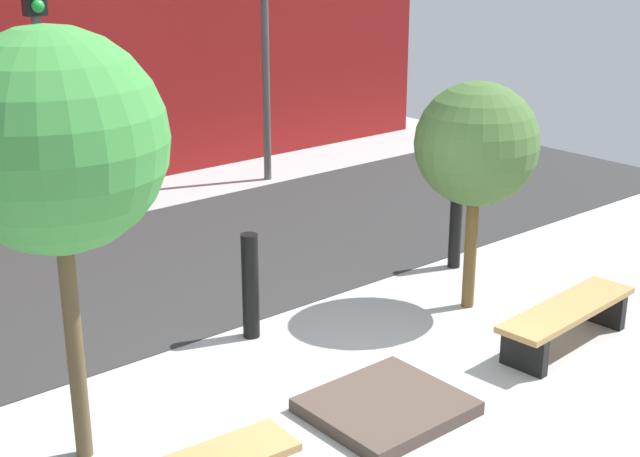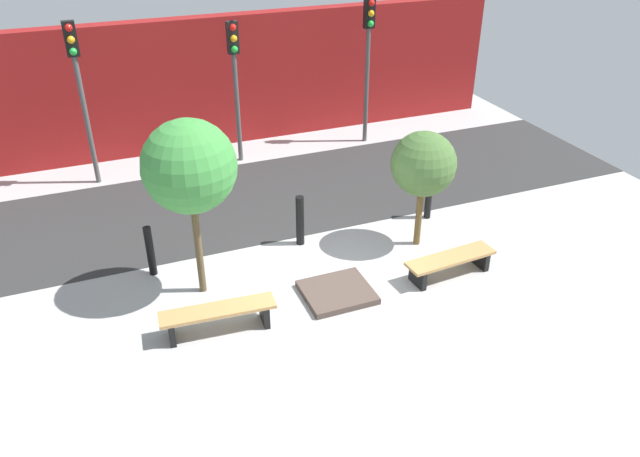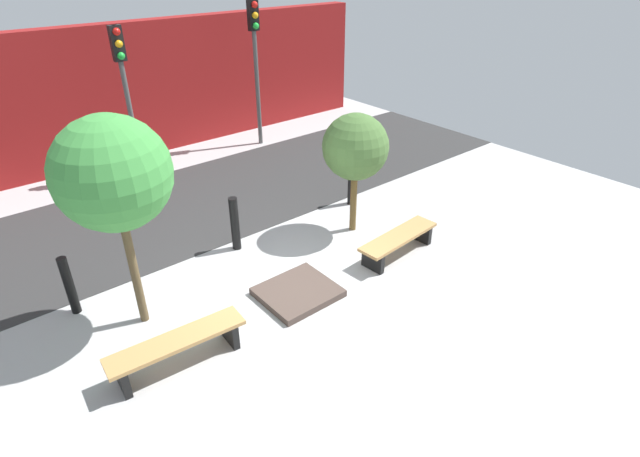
{
  "view_description": "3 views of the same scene",
  "coord_description": "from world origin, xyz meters",
  "px_view_note": "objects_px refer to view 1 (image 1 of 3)",
  "views": [
    {
      "loc": [
        -4.72,
        -4.94,
        3.93
      ],
      "look_at": [
        -0.38,
        0.25,
        1.63
      ],
      "focal_mm": 50.0,
      "sensor_mm": 36.0,
      "label": 1
    },
    {
      "loc": [
        -3.74,
        -8.7,
        6.81
      ],
      "look_at": [
        -0.1,
        0.43,
        1.11
      ],
      "focal_mm": 35.0,
      "sensor_mm": 36.0,
      "label": 2
    },
    {
      "loc": [
        -4.05,
        -5.64,
        5.21
      ],
      "look_at": [
        0.42,
        -0.26,
        1.19
      ],
      "focal_mm": 28.0,
      "sensor_mm": 36.0,
      "label": 3
    }
  ],
  "objects_px": {
    "tree_behind_left_bench": "(55,143)",
    "traffic_light_mid_east": "(265,10)",
    "planter_bed": "(386,406)",
    "bollard_left": "(250,286)",
    "bollard_center": "(456,225)",
    "tree_behind_right_bench": "(476,145)",
    "traffic_light_mid_west": "(39,42)",
    "bench_right": "(567,317)"
  },
  "relations": [
    {
      "from": "bollard_left",
      "to": "traffic_light_mid_east",
      "type": "bearing_deg",
      "value": 51.57
    },
    {
      "from": "bollard_center",
      "to": "traffic_light_mid_west",
      "type": "xyz_separation_m",
      "value": [
        -3.03,
        4.63,
        1.97
      ]
    },
    {
      "from": "bench_right",
      "to": "traffic_light_mid_east",
      "type": "distance_m",
      "value": 7.33
    },
    {
      "from": "planter_bed",
      "to": "tree_behind_left_bench",
      "type": "distance_m",
      "value": 3.49
    },
    {
      "from": "traffic_light_mid_east",
      "to": "tree_behind_right_bench",
      "type": "bearing_deg",
      "value": -104.38
    },
    {
      "from": "traffic_light_mid_west",
      "to": "planter_bed",
      "type": "bearing_deg",
      "value": -90.0
    },
    {
      "from": "planter_bed",
      "to": "tree_behind_left_bench",
      "type": "bearing_deg",
      "value": 154.76
    },
    {
      "from": "bollard_center",
      "to": "tree_behind_left_bench",
      "type": "bearing_deg",
      "value": -170.38
    },
    {
      "from": "bollard_left",
      "to": "traffic_light_mid_east",
      "type": "xyz_separation_m",
      "value": [
        3.67,
        4.63,
        2.16
      ]
    },
    {
      "from": "traffic_light_mid_west",
      "to": "bollard_center",
      "type": "bearing_deg",
      "value": -56.79
    },
    {
      "from": "bench_right",
      "to": "tree_behind_right_bench",
      "type": "distance_m",
      "value": 1.96
    },
    {
      "from": "tree_behind_left_bench",
      "to": "bollard_left",
      "type": "height_order",
      "value": "tree_behind_left_bench"
    },
    {
      "from": "bollard_center",
      "to": "traffic_light_mid_east",
      "type": "distance_m",
      "value": 5.15
    },
    {
      "from": "planter_bed",
      "to": "traffic_light_mid_east",
      "type": "relative_size",
      "value": 0.31
    },
    {
      "from": "planter_bed",
      "to": "tree_behind_right_bench",
      "type": "bearing_deg",
      "value": 25.24
    },
    {
      "from": "planter_bed",
      "to": "traffic_light_mid_west",
      "type": "distance_m",
      "value": 7.02
    },
    {
      "from": "bollard_center",
      "to": "bench_right",
      "type": "bearing_deg",
      "value": -109.7
    },
    {
      "from": "bench_right",
      "to": "bollard_center",
      "type": "distance_m",
      "value": 2.3
    },
    {
      "from": "bollard_left",
      "to": "traffic_light_mid_west",
      "type": "distance_m",
      "value": 5.02
    },
    {
      "from": "bollard_center",
      "to": "traffic_light_mid_east",
      "type": "xyz_separation_m",
      "value": [
        0.64,
        4.63,
        2.17
      ]
    },
    {
      "from": "tree_behind_left_bench",
      "to": "bollard_center",
      "type": "height_order",
      "value": "tree_behind_left_bench"
    },
    {
      "from": "tree_behind_left_bench",
      "to": "tree_behind_right_bench",
      "type": "height_order",
      "value": "tree_behind_left_bench"
    },
    {
      "from": "tree_behind_left_bench",
      "to": "bollard_left",
      "type": "relative_size",
      "value": 3.04
    },
    {
      "from": "tree_behind_right_bench",
      "to": "traffic_light_mid_west",
      "type": "height_order",
      "value": "traffic_light_mid_west"
    },
    {
      "from": "bench_right",
      "to": "tree_behind_left_bench",
      "type": "bearing_deg",
      "value": 160.01
    },
    {
      "from": "planter_bed",
      "to": "bollard_left",
      "type": "xyz_separation_m",
      "value": [
        0.0,
        1.96,
        0.49
      ]
    },
    {
      "from": "bench_right",
      "to": "traffic_light_mid_west",
      "type": "relative_size",
      "value": 0.51
    },
    {
      "from": "bench_right",
      "to": "planter_bed",
      "type": "relative_size",
      "value": 1.49
    },
    {
      "from": "traffic_light_mid_west",
      "to": "traffic_light_mid_east",
      "type": "xyz_separation_m",
      "value": [
        3.67,
        0.0,
        0.2
      ]
    },
    {
      "from": "tree_behind_right_bench",
      "to": "bollard_center",
      "type": "distance_m",
      "value": 1.73
    },
    {
      "from": "traffic_light_mid_west",
      "to": "traffic_light_mid_east",
      "type": "bearing_deg",
      "value": 0.01
    },
    {
      "from": "tree_behind_left_bench",
      "to": "traffic_light_mid_east",
      "type": "xyz_separation_m",
      "value": [
        5.93,
        5.52,
        0.2
      ]
    },
    {
      "from": "tree_behind_right_bench",
      "to": "traffic_light_mid_east",
      "type": "xyz_separation_m",
      "value": [
        1.42,
        5.52,
        0.91
      ]
    },
    {
      "from": "tree_behind_right_bench",
      "to": "bollard_left",
      "type": "xyz_separation_m",
      "value": [
        -2.26,
        0.9,
        -1.25
      ]
    },
    {
      "from": "tree_behind_left_bench",
      "to": "traffic_light_mid_east",
      "type": "relative_size",
      "value": 0.84
    },
    {
      "from": "bench_right",
      "to": "tree_behind_left_bench",
      "type": "height_order",
      "value": "tree_behind_left_bench"
    },
    {
      "from": "tree_behind_left_bench",
      "to": "bollard_center",
      "type": "distance_m",
      "value": 5.71
    },
    {
      "from": "tree_behind_left_bench",
      "to": "tree_behind_right_bench",
      "type": "bearing_deg",
      "value": 0.0
    },
    {
      "from": "tree_behind_right_bench",
      "to": "traffic_light_mid_east",
      "type": "bearing_deg",
      "value": 75.62
    },
    {
      "from": "tree_behind_right_bench",
      "to": "bollard_left",
      "type": "distance_m",
      "value": 2.73
    },
    {
      "from": "bench_right",
      "to": "traffic_light_mid_east",
      "type": "height_order",
      "value": "traffic_light_mid_east"
    },
    {
      "from": "bench_right",
      "to": "traffic_light_mid_west",
      "type": "height_order",
      "value": "traffic_light_mid_west"
    }
  ]
}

